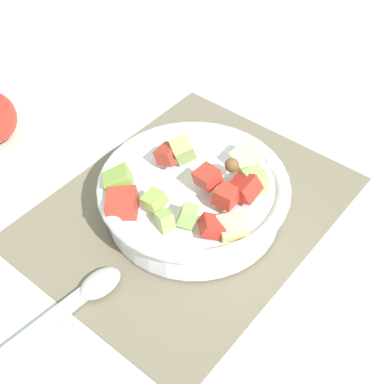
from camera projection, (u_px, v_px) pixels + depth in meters
ground_plane at (189, 210)px, 0.75m from camera, size 2.40×2.40×0.00m
placemat at (189, 209)px, 0.75m from camera, size 0.43×0.34×0.01m
salad_bowl at (192, 195)px, 0.72m from camera, size 0.25×0.25×0.10m
serving_spoon at (66, 307)px, 0.63m from camera, size 0.23×0.05×0.01m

